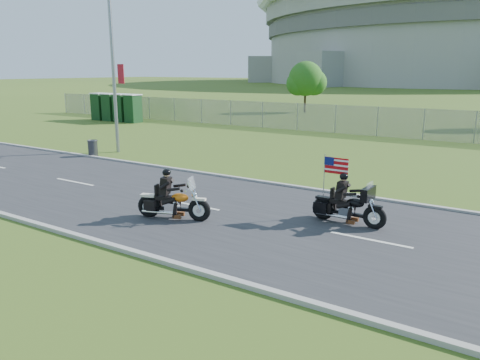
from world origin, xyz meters
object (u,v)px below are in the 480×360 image
Objects in this scene: porta_toilet_a at (133,109)px; porta_toilet_d at (100,107)px; trash_can at (93,149)px; porta_toilet_c at (110,108)px; porta_toilet_b at (122,108)px; motorcycle_lead at (172,204)px; motorcycle_follow at (348,207)px; streetlight at (115,46)px.

porta_toilet_a and porta_toilet_d have the same top height.
porta_toilet_a is at bearing 128.18° from trash_can.
porta_toilet_a is at bearing 0.00° from porta_toilet_c.
porta_toilet_c is 1.40m from porta_toilet_d.
porta_toilet_a is at bearing 0.00° from porta_toilet_b.
porta_toilet_a reaches higher than trash_can.
motorcycle_follow reaches higher than motorcycle_lead.
porta_toilet_d is at bearing 180.00° from porta_toilet_a.
porta_toilet_b is 30.87m from motorcycle_follow.
porta_toilet_b is at bearing 180.00° from porta_toilet_a.
streetlight is 11.89× the size of trash_can.
streetlight is 4.35× the size of porta_toilet_d.
trash_can is (12.79, -12.70, -0.73)m from porta_toilet_c.
porta_toilet_c is at bearing 139.94° from streetlight.
motorcycle_follow is at bearing -29.93° from porta_toilet_c.
porta_toilet_c is at bearing 151.48° from motorcycle_follow.
streetlight is at bearing 162.19° from motorcycle_follow.
motorcycle_lead is at bearing -42.10° from porta_toilet_a.
porta_toilet_b is 1.01× the size of motorcycle_follow.
trash_can is at bearing -48.12° from porta_toilet_b.
porta_toilet_d is 30.75m from motorcycle_lead.
porta_toilet_c is 1.00× the size of porta_toilet_d.
porta_toilet_b is 1.00× the size of porta_toilet_c.
porta_toilet_d is (-1.40, 0.00, 0.00)m from porta_toilet_c.
porta_toilet_a is (-10.02, 10.78, -4.49)m from streetlight.
trash_can is at bearing 169.01° from motorcycle_follow.
motorcycle_follow is at bearing -12.40° from trash_can.
motorcycle_lead is (21.81, -18.44, -0.65)m from porta_toilet_b.
porta_toilet_d is 1.02× the size of motorcycle_lead.
streetlight reaches higher than porta_toilet_a.
trash_can is at bearing -41.83° from porta_toilet_d.
motorcycle_follow is at bearing -28.72° from porta_toilet_d.
motorcycle_lead is at bearing -28.84° from trash_can.
porta_toilet_c is at bearing 0.00° from porta_toilet_d.
motorcycle_follow is 2.70× the size of trash_can.
porta_toilet_c reaches higher than trash_can.
porta_toilet_a is 27.51m from motorcycle_lead.
porta_toilet_c is 2.73× the size of trash_can.
porta_toilet_a is 1.00× the size of porta_toilet_d.
porta_toilet_a and porta_toilet_c have the same top height.
motorcycle_follow is (24.99, -16.00, -0.63)m from porta_toilet_a.
streetlight is 17.34m from porta_toilet_c.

